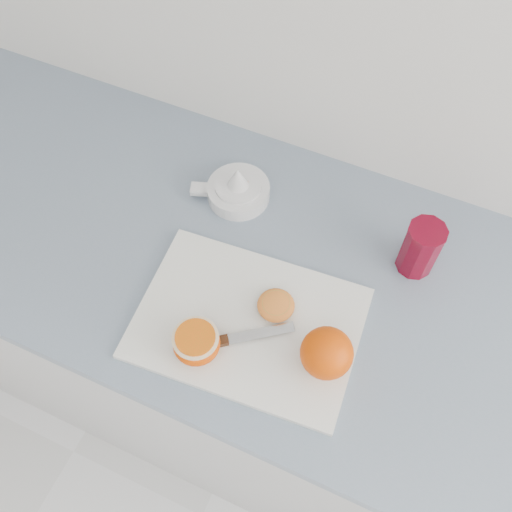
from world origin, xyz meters
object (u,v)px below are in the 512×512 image
Objects in this scene: cutting_board at (248,323)px; red_tumbler at (420,250)px; citrus_juicer at (238,189)px; half_orange at (196,343)px; counter at (295,367)px.

red_tumbler is at bearing 45.86° from cutting_board.
half_orange is at bearing -76.44° from citrus_juicer.
cutting_board is 2.45× the size of citrus_juicer.
counter is 0.52m from citrus_juicer.
half_orange is 0.70× the size of red_tumbler.
counter is 22.63× the size of red_tumbler.
half_orange is at bearing -121.13° from counter.
citrus_juicer is at bearing 103.56° from half_orange.
citrus_juicer reaches higher than cutting_board.
cutting_board is 0.10m from half_orange.
citrus_juicer is at bearing 178.33° from red_tumbler.
half_orange is at bearing -125.26° from cutting_board.
half_orange reaches higher than counter.
counter is at bearing 61.76° from cutting_board.
red_tumbler reaches higher than half_orange.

